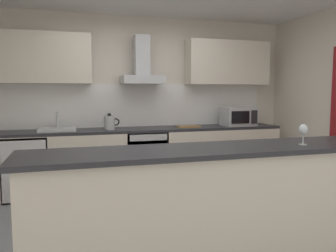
% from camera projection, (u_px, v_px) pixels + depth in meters
% --- Properties ---
extents(ground, '(5.87, 4.78, 0.02)m').
position_uv_depth(ground, '(176.00, 227.00, 3.65)').
color(ground, gray).
extents(wall_back, '(5.87, 0.12, 2.60)m').
position_uv_depth(wall_back, '(139.00, 101.00, 5.38)').
color(wall_back, silver).
rests_on(wall_back, ground).
extents(backsplash_tile, '(4.14, 0.02, 0.66)m').
position_uv_depth(backsplash_tile, '(140.00, 105.00, 5.32)').
color(backsplash_tile, white).
extents(counter_back, '(4.29, 0.60, 0.90)m').
position_uv_depth(counter_back, '(144.00, 158.00, 5.10)').
color(counter_back, beige).
rests_on(counter_back, ground).
extents(counter_island, '(3.14, 0.64, 0.99)m').
position_uv_depth(counter_island, '(215.00, 205.00, 2.83)').
color(counter_island, beige).
rests_on(counter_island, ground).
extents(upper_cabinets, '(4.23, 0.32, 0.70)m').
position_uv_depth(upper_cabinets, '(141.00, 61.00, 5.10)').
color(upper_cabinets, beige).
extents(oven, '(0.60, 0.62, 0.80)m').
position_uv_depth(oven, '(145.00, 157.00, 5.08)').
color(oven, slate).
rests_on(oven, ground).
extents(refrigerator, '(0.58, 0.60, 0.85)m').
position_uv_depth(refrigerator, '(27.00, 167.00, 4.62)').
color(refrigerator, white).
rests_on(refrigerator, ground).
extents(microwave, '(0.50, 0.38, 0.30)m').
position_uv_depth(microwave, '(238.00, 116.00, 5.42)').
color(microwave, '#B7BABC').
rests_on(microwave, counter_back).
extents(sink, '(0.50, 0.40, 0.26)m').
position_uv_depth(sink, '(57.00, 129.00, 4.69)').
color(sink, silver).
rests_on(sink, counter_back).
extents(kettle, '(0.29, 0.15, 0.24)m').
position_uv_depth(kettle, '(110.00, 122.00, 4.85)').
color(kettle, '#B7BABC').
rests_on(kettle, counter_back).
extents(range_hood, '(0.62, 0.45, 0.72)m').
position_uv_depth(range_hood, '(142.00, 69.00, 5.07)').
color(range_hood, '#B7BABC').
extents(wine_glass, '(0.08, 0.08, 0.18)m').
position_uv_depth(wine_glass, '(303.00, 131.00, 2.90)').
color(wine_glass, silver).
rests_on(wine_glass, counter_island).
extents(chopping_board, '(0.34, 0.22, 0.02)m').
position_uv_depth(chopping_board, '(188.00, 126.00, 5.20)').
color(chopping_board, '#9E7247').
rests_on(chopping_board, counter_back).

